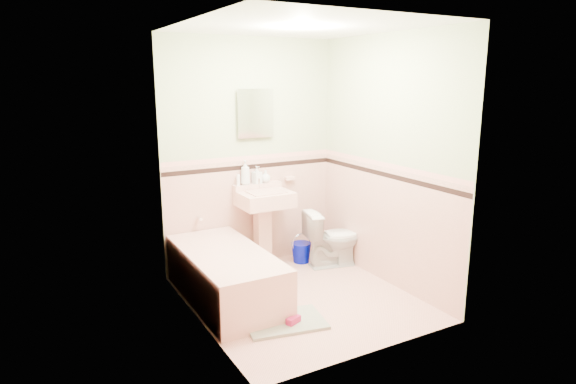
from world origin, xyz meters
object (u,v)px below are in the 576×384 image
bathtub (226,277)px  soap_bottle_right (265,176)px  sink (265,231)px  bucket (301,252)px  soap_bottle_left (245,173)px  shoe (293,320)px  toilet (333,238)px  soap_bottle_mid (257,175)px  medicine_cabinet (255,113)px

bathtub → soap_bottle_right: size_ratio=10.85×
sink → bucket: bearing=-2.9°
soap_bottle_right → soap_bottle_left: bearing=180.0°
soap_bottle_left → shoe: size_ratio=1.96×
soap_bottle_right → toilet: soap_bottle_right is taller
bathtub → shoe: bathtub is taller
bathtub → bucket: bathtub is taller
soap_bottle_left → soap_bottle_right: size_ratio=1.93×
soap_bottle_right → shoe: size_ratio=1.01×
toilet → shoe: 1.52m
soap_bottle_left → soap_bottle_mid: 0.14m
shoe → soap_bottle_mid: bearing=53.3°
bucket → shoe: bearing=-123.1°
sink → shoe: sink is taller
soap_bottle_left → bucket: size_ratio=1.17×
medicine_cabinet → soap_bottle_mid: bearing=-96.2°
medicine_cabinet → shoe: bearing=-104.2°
soap_bottle_right → toilet: 1.02m
sink → medicine_cabinet: bearing=90.0°
toilet → shoe: (-1.09, -1.03, -0.27)m
bathtub → soap_bottle_mid: 1.27m
medicine_cabinet → soap_bottle_right: bearing=-16.4°
soap_bottle_mid → toilet: size_ratio=0.30×
sink → toilet: sink is taller
bathtub → sink: size_ratio=1.71×
sink → soap_bottle_mid: 0.62m
shoe → soap_bottle_right: bearing=49.6°
bucket → sink: bearing=177.1°
bathtub → bucket: size_ratio=6.59×
bathtub → shoe: bearing=-69.0°
toilet → shoe: size_ratio=4.70×
soap_bottle_right → bucket: bearing=-30.1°
soap_bottle_mid → shoe: 1.82m
soap_bottle_mid → soap_bottle_right: (0.11, 0.00, -0.03)m
medicine_cabinet → soap_bottle_mid: medicine_cabinet is taller
bathtub → soap_bottle_right: (0.78, 0.71, 0.78)m
soap_bottle_left → toilet: size_ratio=0.42×
sink → shoe: 1.41m
soap_bottle_right → shoe: (-0.48, -1.48, -0.95)m
sink → shoe: (-0.38, -1.30, -0.38)m
soap_bottle_left → toilet: 1.22m
sink → toilet: bearing=-21.4°
medicine_cabinet → soap_bottle_mid: (-0.00, -0.03, -0.67)m
shoe → toilet: bearing=20.8°
bucket → shoe: bucket is taller
soap_bottle_left → soap_bottle_mid: (0.14, 0.00, -0.04)m
medicine_cabinet → bucket: 1.67m
sink → soap_bottle_left: (-0.14, 0.18, 0.63)m
soap_bottle_right → shoe: 1.83m
bathtub → soap_bottle_left: bearing=52.9°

